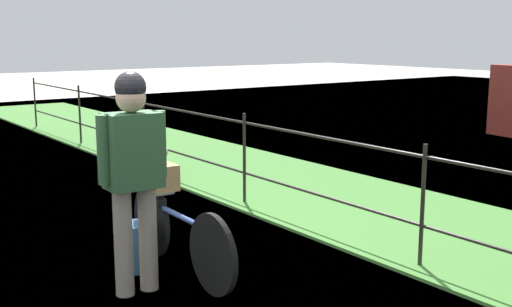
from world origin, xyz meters
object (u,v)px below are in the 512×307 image
Objects in this scene: terrier_dog at (157,155)px; cyclist_person at (133,164)px; mooring_bollard at (147,172)px; bicycle_main at (178,234)px; backpack_on_paving at (143,246)px; wooden_crate at (156,177)px.

cyclist_person reaches higher than terrier_dog.
mooring_bollard is at bearing 152.32° from cyclist_person.
bicycle_main is 4.22× the size of backpack_on_paving.
cyclist_person reaches higher than wooden_crate.
wooden_crate is at bearing 140.98° from backpack_on_paving.
cyclist_person is at bearing -41.58° from terrier_dog.
terrier_dog reaches higher than wooden_crate.
bicycle_main is at bearing 56.59° from backpack_on_paving.
wooden_crate is 0.88× the size of backpack_on_paving.
bicycle_main reaches higher than mooring_bollard.
terrier_dog is 0.19× the size of cyclist_person.
wooden_crate is at bearing 178.61° from terrier_dog.
bicycle_main is at bearing -1.39° from terrier_dog.
wooden_crate is 0.76m from cyclist_person.
cyclist_person reaches higher than mooring_bollard.
bicycle_main is 4.80× the size of wooden_crate.
mooring_bollard is at bearing 155.66° from terrier_dog.
cyclist_person is 4.21× the size of backpack_on_paving.
terrier_dog is 2.97m from mooring_bollard.
bicycle_main is 3.21m from mooring_bollard.
terrier_dog reaches higher than backpack_on_paving.
cyclist_person is (0.52, -0.46, 0.07)m from terrier_dog.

